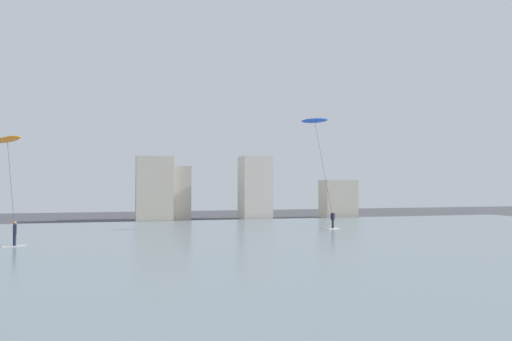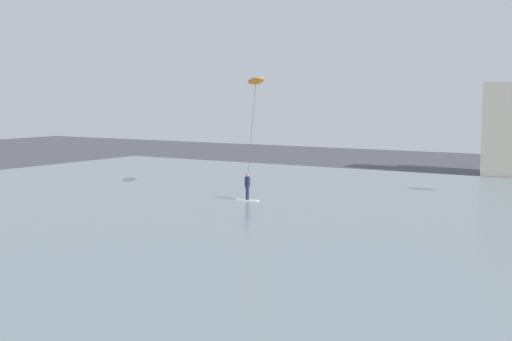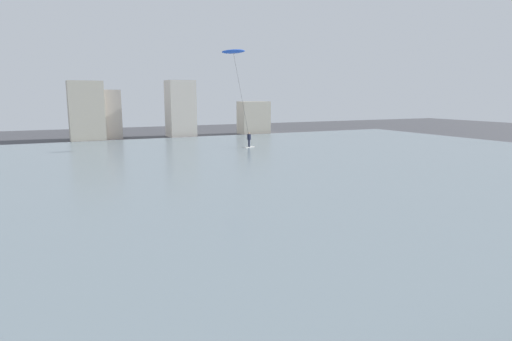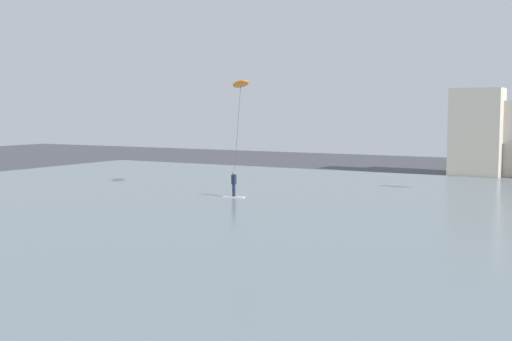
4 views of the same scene
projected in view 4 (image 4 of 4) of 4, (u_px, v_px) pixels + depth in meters
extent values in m
cube|color=gray|center=(445.00, 233.00, 28.80)|extent=(84.00, 52.00, 0.10)
cube|color=beige|center=(477.00, 132.00, 54.38)|extent=(4.18, 3.23, 7.50)
cube|color=#A89E93|center=(507.00, 138.00, 54.81)|extent=(4.30, 2.99, 6.43)
cube|color=silver|center=(234.00, 197.00, 40.30)|extent=(1.45, 0.67, 0.06)
cylinder|color=#191E33|center=(234.00, 190.00, 40.26)|extent=(0.20, 0.20, 0.78)
cube|color=#191E33|center=(234.00, 179.00, 40.20)|extent=(0.27, 0.37, 0.60)
sphere|color=#9E7051|center=(234.00, 173.00, 40.16)|extent=(0.20, 0.20, 0.20)
cylinder|color=#333333|center=(237.00, 132.00, 41.33)|extent=(1.09, 2.67, 6.01)
ellipsoid|color=orange|center=(241.00, 84.00, 42.45)|extent=(2.62, 2.76, 0.63)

